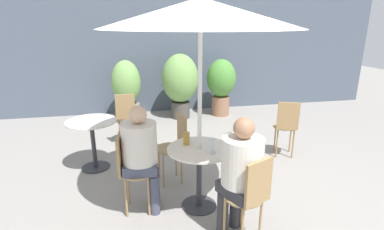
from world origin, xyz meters
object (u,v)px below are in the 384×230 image
(cafe_table_far, at_px, (92,133))
(bistro_chair_3, at_px, (126,113))
(bistro_chair_2, at_px, (176,142))
(beer_glass_1, at_px, (212,146))
(seated_person_1, at_px, (240,169))
(bistro_chair_0, at_px, (129,166))
(potted_plant_2, at_px, (221,83))
(bistro_chair_1, at_px, (251,193))
(bistro_chair_4, at_px, (286,123))
(potted_plant_0, at_px, (126,90))
(umbrella, at_px, (200,14))
(potted_plant_1, at_px, (180,81))
(beer_glass_0, at_px, (186,138))
(seated_person_0, at_px, (141,151))
(cafe_table_near, at_px, (199,164))

(cafe_table_far, relative_size, bistro_chair_3, 0.80)
(bistro_chair_2, bearing_deg, bistro_chair_3, -164.02)
(beer_glass_1, bearing_deg, seated_person_1, -69.03)
(bistro_chair_0, relative_size, potted_plant_2, 0.72)
(bistro_chair_1, height_order, bistro_chair_4, same)
(potted_plant_0, bearing_deg, potted_plant_2, 0.28)
(bistro_chair_2, relative_size, umbrella, 0.40)
(seated_person_1, bearing_deg, bistro_chair_1, 90.00)
(bistro_chair_4, distance_m, umbrella, 2.41)
(bistro_chair_4, bearing_deg, potted_plant_1, -42.08)
(beer_glass_0, bearing_deg, potted_plant_1, 82.02)
(bistro_chair_0, distance_m, potted_plant_1, 3.42)
(potted_plant_0, xyz_separation_m, potted_plant_1, (1.12, -0.01, 0.14))
(bistro_chair_4, bearing_deg, seated_person_0, 43.16)
(cafe_table_near, distance_m, bistro_chair_0, 0.75)
(bistro_chair_3, distance_m, umbrella, 2.65)
(seated_person_0, bearing_deg, seated_person_1, -120.00)
(bistro_chair_2, distance_m, potted_plant_2, 3.05)
(seated_person_1, relative_size, potted_plant_1, 0.88)
(bistro_chair_2, relative_size, beer_glass_1, 5.51)
(cafe_table_near, distance_m, beer_glass_1, 0.31)
(bistro_chair_0, xyz_separation_m, beer_glass_0, (0.63, 0.06, 0.24))
(seated_person_1, bearing_deg, beer_glass_0, -86.29)
(bistro_chair_4, bearing_deg, bistro_chair_3, -3.40)
(umbrella, bearing_deg, beer_glass_0, 131.39)
(seated_person_0, bearing_deg, cafe_table_far, 34.35)
(potted_plant_0, bearing_deg, beer_glass_0, -78.04)
(seated_person_0, xyz_separation_m, potted_plant_1, (0.94, 3.25, 0.09))
(potted_plant_2, bearing_deg, potted_plant_1, -178.71)
(bistro_chair_4, bearing_deg, cafe_table_far, 15.62)
(seated_person_1, bearing_deg, umbrella, -90.00)
(potted_plant_1, bearing_deg, beer_glass_0, -97.98)
(bistro_chair_1, bearing_deg, seated_person_1, -90.00)
(seated_person_0, height_order, potted_plant_2, potted_plant_2)
(potted_plant_0, bearing_deg, bistro_chair_3, -90.36)
(beer_glass_0, distance_m, umbrella, 1.30)
(cafe_table_near, height_order, seated_person_1, seated_person_1)
(beer_glass_0, distance_m, beer_glass_1, 0.35)
(bistro_chair_3, height_order, seated_person_0, seated_person_0)
(cafe_table_near, distance_m, bistro_chair_3, 2.16)
(cafe_table_far, xyz_separation_m, bistro_chair_4, (2.81, -0.19, 0.02))
(bistro_chair_4, xyz_separation_m, seated_person_1, (-1.31, -1.57, 0.18))
(cafe_table_near, bearing_deg, potted_plant_1, 84.33)
(potted_plant_1, bearing_deg, cafe_table_far, -126.81)
(seated_person_0, bearing_deg, beer_glass_1, -100.67)
(bistro_chair_3, relative_size, potted_plant_1, 0.65)
(seated_person_1, xyz_separation_m, beer_glass_1, (-0.16, 0.41, 0.07))
(beer_glass_0, height_order, potted_plant_1, potted_plant_1)
(bistro_chair_2, height_order, umbrella, umbrella)
(bistro_chair_3, bearing_deg, seated_person_1, 111.61)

